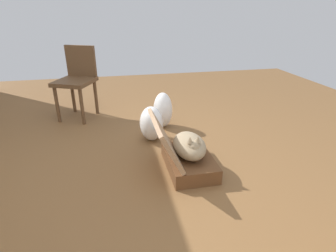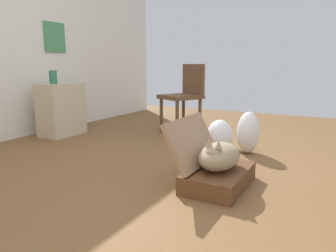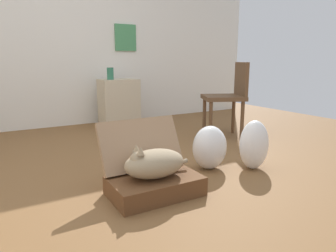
% 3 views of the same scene
% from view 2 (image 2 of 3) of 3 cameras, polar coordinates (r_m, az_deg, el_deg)
% --- Properties ---
extents(ground_plane, '(7.68, 7.68, 0.00)m').
position_cam_2_polar(ground_plane, '(2.61, -1.88, -8.78)').
color(ground_plane, brown).
rests_on(ground_plane, ground).
extents(suitcase_base, '(0.63, 0.40, 0.13)m').
position_cam_2_polar(suitcase_base, '(2.36, 9.37, -9.38)').
color(suitcase_base, brown).
rests_on(suitcase_base, ground).
extents(suitcase_lid, '(0.63, 0.22, 0.37)m').
position_cam_2_polar(suitcase_lid, '(2.37, 4.56, -2.88)').
color(suitcase_lid, '#9B7756').
rests_on(suitcase_lid, suitcase_base).
extents(cat, '(0.52, 0.28, 0.25)m').
position_cam_2_polar(cat, '(2.30, 9.42, -5.50)').
color(cat, '#998466').
rests_on(cat, suitcase_base).
extents(plastic_bag_white, '(0.32, 0.26, 0.38)m').
position_cam_2_polar(plastic_bag_white, '(3.00, 9.47, -2.47)').
color(plastic_bag_white, white).
rests_on(plastic_bag_white, ground).
extents(plastic_bag_clear, '(0.26, 0.23, 0.43)m').
position_cam_2_polar(plastic_bag_clear, '(3.25, 14.66, -1.19)').
color(plastic_bag_clear, white).
rests_on(plastic_bag_clear, ground).
extents(side_table, '(0.54, 0.35, 0.67)m').
position_cam_2_polar(side_table, '(4.20, -19.20, 2.91)').
color(side_table, beige).
rests_on(side_table, ground).
extents(vase_tall, '(0.09, 0.09, 0.17)m').
position_cam_2_polar(vase_tall, '(4.04, -20.55, 8.49)').
color(vase_tall, '#2D7051').
rests_on(vase_tall, side_table).
extents(chair, '(0.61, 0.59, 0.91)m').
position_cam_2_polar(chair, '(4.11, 3.12, 5.87)').
color(chair, brown).
rests_on(chair, ground).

